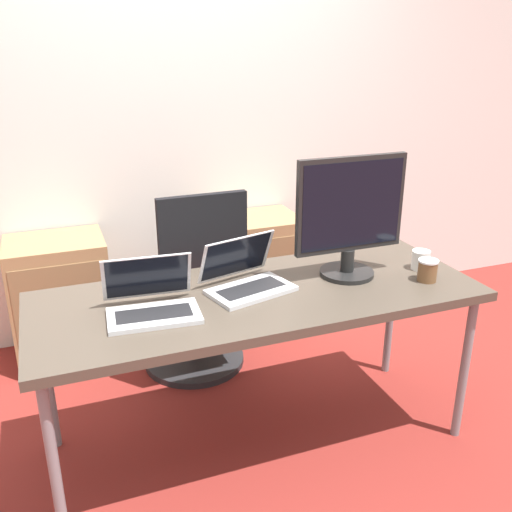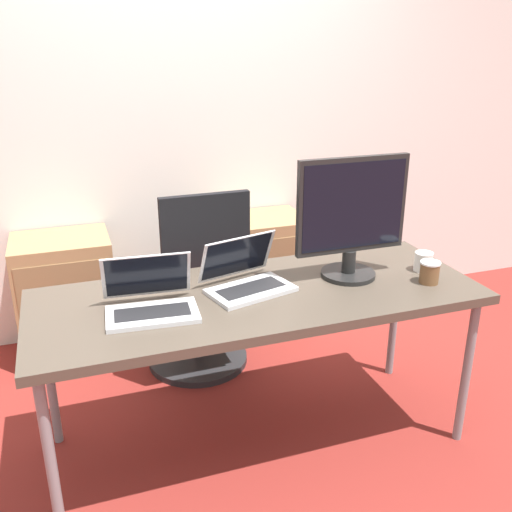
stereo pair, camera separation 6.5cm
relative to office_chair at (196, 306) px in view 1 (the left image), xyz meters
name	(u,v)px [view 1 (the left image)]	position (x,y,z in m)	size (l,w,h in m)	color
ground_plane	(259,439)	(0.10, -0.69, -0.39)	(14.00, 14.00, 0.00)	maroon
wall_back	(176,117)	(0.10, 0.66, 0.91)	(10.00, 0.05, 2.60)	silver
desk	(259,303)	(0.10, -0.69, 0.31)	(1.87, 0.71, 0.75)	#473D33
office_chair	(196,306)	(0.00, 0.00, 0.00)	(0.56, 0.56, 1.05)	#232326
cabinet_left	(61,300)	(-0.67, 0.41, -0.03)	(0.52, 0.42, 0.71)	#99754C
cabinet_right	(256,271)	(0.51, 0.41, -0.03)	(0.52, 0.42, 0.71)	#99754C
laptop_left	(152,302)	(-0.35, -0.72, 0.40)	(0.36, 0.31, 0.21)	silver
laptop_right	(246,278)	(0.06, -0.63, 0.40)	(0.39, 0.36, 0.21)	silver
monitor	(350,217)	(0.53, -0.65, 0.63)	(0.51, 0.24, 0.53)	black
coffee_cup_white	(421,260)	(0.88, -0.71, 0.40)	(0.08, 0.08, 0.09)	white
coffee_cup_brown	(428,270)	(0.83, -0.83, 0.41)	(0.09, 0.09, 0.10)	brown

